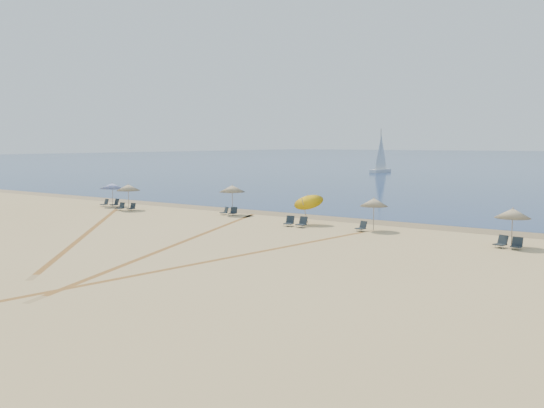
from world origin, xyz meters
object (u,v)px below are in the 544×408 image
(umbrella_0, at_px, (112,186))
(chair_4, at_px, (225,211))
(chair_8, at_px, (362,227))
(sailboat_1, at_px, (381,159))
(chair_1, at_px, (115,203))
(umbrella_4, at_px, (374,202))
(umbrella_2, at_px, (232,189))
(chair_5, at_px, (233,212))
(chair_9, at_px, (501,242))
(chair_2, at_px, (121,207))
(chair_10, at_px, (517,244))
(chair_6, at_px, (289,222))
(chair_3, at_px, (132,207))
(umbrella_1, at_px, (128,187))
(chair_0, at_px, (105,203))
(chair_7, at_px, (302,223))
(umbrella_5, at_px, (513,213))

(umbrella_0, xyz_separation_m, chair_4, (12.51, 1.07, -1.61))
(chair_8, distance_m, sailboat_1, 76.79)
(chair_1, bearing_deg, sailboat_1, 105.49)
(umbrella_0, height_order, umbrella_4, umbrella_4)
(umbrella_2, xyz_separation_m, umbrella_4, (13.18, -1.43, -0.22))
(chair_5, bearing_deg, chair_9, -23.36)
(chair_8, bearing_deg, chair_9, 11.51)
(chair_1, distance_m, chair_5, 12.93)
(chair_2, height_order, chair_10, chair_2)
(chair_6, height_order, chair_8, chair_6)
(sailboat_1, bearing_deg, chair_10, -53.79)
(umbrella_2, bearing_deg, chair_10, -8.38)
(chair_5, bearing_deg, chair_1, 169.65)
(chair_1, distance_m, chair_8, 25.15)
(chair_8, bearing_deg, chair_5, -169.63)
(sailboat_1, bearing_deg, chair_3, -76.23)
(chair_10, bearing_deg, umbrella_0, 177.80)
(umbrella_1, relative_size, chair_1, 2.80)
(chair_5, bearing_deg, chair_3, 178.62)
(chair_3, height_order, chair_9, chair_9)
(chair_2, xyz_separation_m, sailboat_1, (-6.62, 72.06, 2.31))
(chair_4, height_order, chair_5, chair_5)
(chair_2, height_order, chair_6, chair_6)
(chair_0, height_order, chair_3, chair_0)
(chair_0, relative_size, chair_7, 0.99)
(chair_9, relative_size, sailboat_1, 0.10)
(chair_6, bearing_deg, chair_1, 167.33)
(chair_8, distance_m, chair_9, 9.20)
(chair_0, distance_m, chair_7, 22.10)
(umbrella_0, height_order, chair_5, umbrella_0)
(umbrella_1, relative_size, chair_3, 3.49)
(chair_1, distance_m, sailboat_1, 70.59)
(chair_0, height_order, chair_1, chair_1)
(chair_10, bearing_deg, chair_9, 175.24)
(chair_5, relative_size, chair_9, 0.91)
(chair_10, bearing_deg, chair_3, 179.71)
(umbrella_5, xyz_separation_m, chair_1, (-34.70, 1.12, -1.60))
(chair_0, bearing_deg, chair_5, 14.76)
(chair_3, bearing_deg, chair_6, -4.02)
(chair_9, bearing_deg, chair_6, -160.02)
(umbrella_1, relative_size, chair_10, 3.42)
(umbrella_4, distance_m, chair_2, 23.20)
(chair_5, bearing_deg, sailboat_1, 88.02)
(umbrella_1, height_order, chair_0, umbrella_1)
(chair_4, bearing_deg, sailboat_1, 127.84)
(chair_6, distance_m, chair_8, 5.32)
(umbrella_0, distance_m, chair_6, 20.46)
(umbrella_0, height_order, umbrella_2, umbrella_2)
(umbrella_5, relative_size, chair_6, 2.89)
(chair_9, distance_m, sailboat_1, 81.69)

